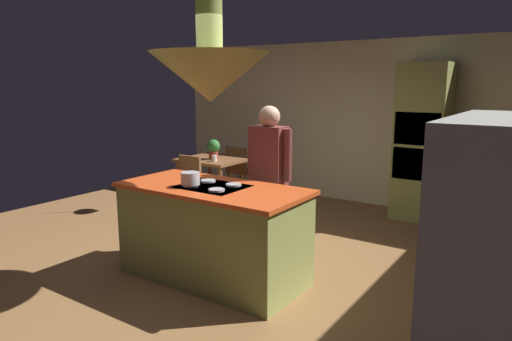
{
  "coord_description": "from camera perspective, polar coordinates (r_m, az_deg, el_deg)",
  "views": [
    {
      "loc": [
        2.75,
        -3.49,
        1.91
      ],
      "look_at": [
        0.1,
        0.4,
        1.0
      ],
      "focal_mm": 32.1,
      "sensor_mm": 36.0,
      "label": 1
    }
  ],
  "objects": [
    {
      "name": "pendant_light_over_table",
      "position": [
        6.99,
        -5.38,
        10.49
      ],
      "size": [
        0.32,
        0.32,
        0.82
      ],
      "color": "beige"
    },
    {
      "name": "dining_table",
      "position": [
        7.1,
        -5.21,
        0.67
      ],
      "size": [
        0.96,
        0.88,
        0.76
      ],
      "color": "brown",
      "rests_on": "ground"
    },
    {
      "name": "wall_back",
      "position": [
        7.49,
        12.66,
        5.81
      ],
      "size": [
        6.8,
        0.1,
        2.55
      ],
      "primitive_type": "cube",
      "color": "beige",
      "rests_on": "ground"
    },
    {
      "name": "cup_on_table",
      "position": [
        6.79,
        -5.22,
        1.53
      ],
      "size": [
        0.07,
        0.07,
        0.09
      ],
      "primitive_type": "cylinder",
      "color": "white",
      "rests_on": "dining_table"
    },
    {
      "name": "potted_plant_on_table",
      "position": [
        6.98,
        -5.34,
        2.8
      ],
      "size": [
        0.2,
        0.2,
        0.3
      ],
      "color": "#99382D",
      "rests_on": "dining_table"
    },
    {
      "name": "ground",
      "position": [
        4.83,
        -3.74,
        -12.35
      ],
      "size": [
        8.16,
        8.16,
        0.0
      ],
      "primitive_type": "plane",
      "color": "olive"
    },
    {
      "name": "oven_tower",
      "position": [
        6.79,
        19.96,
        3.31
      ],
      "size": [
        0.66,
        0.62,
        2.17
      ],
      "color": "#8C934C",
      "rests_on": "ground"
    },
    {
      "name": "chair_facing_island",
      "position": [
        6.64,
        -8.8,
        -1.42
      ],
      "size": [
        0.4,
        0.4,
        0.87
      ],
      "color": "brown",
      "rests_on": "ground"
    },
    {
      "name": "range_hood",
      "position": [
        4.29,
        -5.75,
        11.88
      ],
      "size": [
        1.1,
        1.1,
        1.0
      ],
      "color": "#8C934C"
    },
    {
      "name": "chair_by_back_wall",
      "position": [
        7.64,
        -2.06,
        0.31
      ],
      "size": [
        0.4,
        0.4,
        0.87
      ],
      "rotation": [
        0.0,
        0.0,
        3.14
      ],
      "color": "brown",
      "rests_on": "ground"
    },
    {
      "name": "cooking_pot_on_cooktop",
      "position": [
        4.39,
        -8.2,
        -0.99
      ],
      "size": [
        0.18,
        0.18,
        0.12
      ],
      "primitive_type": "cylinder",
      "color": "#B2B2B7",
      "rests_on": "kitchen_island"
    },
    {
      "name": "kitchen_island",
      "position": [
        4.52,
        -5.38,
        -7.68
      ],
      "size": [
        1.86,
        0.88,
        0.95
      ],
      "color": "#8C934C",
      "rests_on": "ground"
    },
    {
      "name": "person_at_island",
      "position": [
        4.84,
        1.64,
        -0.36
      ],
      "size": [
        0.53,
        0.22,
        1.67
      ],
      "color": "tan",
      "rests_on": "ground"
    }
  ]
}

